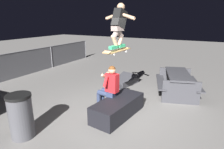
% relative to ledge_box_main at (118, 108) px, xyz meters
% --- Properties ---
extents(ground_plane, '(40.00, 40.00, 0.00)m').
position_rel_ledge_box_main_xyz_m(ground_plane, '(0.03, -0.03, -0.23)').
color(ground_plane, slate).
extents(ledge_box_main, '(1.72, 0.86, 0.46)m').
position_rel_ledge_box_main_xyz_m(ledge_box_main, '(0.00, 0.00, 0.00)').
color(ledge_box_main, black).
rests_on(ledge_box_main, ground).
extents(person_sitting_on_ledge, '(0.60, 0.77, 1.30)m').
position_rel_ledge_box_main_xyz_m(person_sitting_on_ledge, '(0.17, 0.37, 0.48)').
color(person_sitting_on_ledge, '#2D3856').
rests_on(person_sitting_on_ledge, ground).
extents(skateboard, '(1.04, 0.35, 0.13)m').
position_rel_ledge_box_main_xyz_m(skateboard, '(0.35, 0.21, 1.44)').
color(skateboard, '#AD8451').
extents(skater_airborne, '(0.63, 0.89, 1.12)m').
position_rel_ledge_box_main_xyz_m(skater_airborne, '(0.41, 0.20, 2.12)').
color(skater_airborne, '#2D9E66').
extents(kicker_ramp, '(1.33, 1.00, 0.44)m').
position_rel_ledge_box_main_xyz_m(kicker_ramp, '(2.35, 0.99, -0.16)').
color(kicker_ramp, '#38383D').
rests_on(kicker_ramp, ground).
extents(picnic_table_back, '(2.03, 1.80, 0.75)m').
position_rel_ledge_box_main_xyz_m(picnic_table_back, '(2.29, -1.09, 0.27)').
color(picnic_table_back, '#38383D').
rests_on(picnic_table_back, ground).
extents(trash_bin, '(0.52, 0.52, 0.98)m').
position_rel_ledge_box_main_xyz_m(trash_bin, '(-1.81, 1.40, 0.26)').
color(trash_bin, '#47474C').
rests_on(trash_bin, ground).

